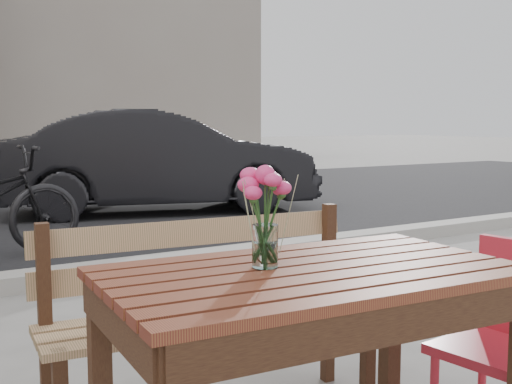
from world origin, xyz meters
TOP-DOWN VIEW (x-y plane):
  - main_table at (0.09, -0.09)m, footprint 1.25×0.78m
  - main_bench at (0.12, 0.63)m, footprint 1.36×0.53m
  - red_chair at (0.89, -0.18)m, footprint 0.40×0.40m
  - main_vase at (-0.02, -0.01)m, footprint 0.16×0.16m
  - parked_car at (2.28, 6.12)m, footprint 4.21×2.43m

SIDE VIEW (x-z plane):
  - red_chair at x=0.89m, z-range 0.06..0.80m
  - main_bench at x=0.12m, z-range 0.09..0.91m
  - main_table at x=0.09m, z-range 0.25..0.99m
  - parked_car at x=2.28m, z-range 0.00..1.31m
  - main_vase at x=-0.02m, z-range 0.78..1.08m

